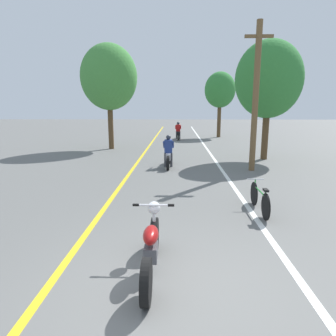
% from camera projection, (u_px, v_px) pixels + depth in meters
% --- Properties ---
extents(ground_plane, '(120.00, 120.00, 0.00)m').
position_uv_depth(ground_plane, '(163.00, 290.00, 4.33)').
color(ground_plane, '#60605E').
extents(lane_stripe_center, '(0.14, 48.00, 0.01)m').
position_uv_depth(lane_stripe_center, '(143.00, 155.00, 16.56)').
color(lane_stripe_center, yellow).
rests_on(lane_stripe_center, ground).
extents(lane_stripe_edge, '(0.14, 48.00, 0.01)m').
position_uv_depth(lane_stripe_edge, '(211.00, 155.00, 16.45)').
color(lane_stripe_edge, white).
rests_on(lane_stripe_edge, ground).
extents(utility_pole, '(1.10, 0.24, 5.87)m').
position_uv_depth(utility_pole, '(256.00, 96.00, 11.93)').
color(utility_pole, brown).
rests_on(utility_pole, ground).
extents(roadside_tree_right_near, '(3.23, 2.90, 5.76)m').
position_uv_depth(roadside_tree_right_near, '(269.00, 80.00, 14.42)').
color(roadside_tree_right_near, '#513A23').
rests_on(roadside_tree_right_near, ground).
extents(roadside_tree_right_far, '(2.61, 2.35, 5.53)m').
position_uv_depth(roadside_tree_right_far, '(220.00, 90.00, 25.47)').
color(roadside_tree_right_far, '#513A23').
rests_on(roadside_tree_right_far, ground).
extents(roadside_tree_left, '(3.42, 3.08, 6.34)m').
position_uv_depth(roadside_tree_left, '(109.00, 77.00, 18.08)').
color(roadside_tree_left, '#513A23').
rests_on(roadside_tree_left, ground).
extents(motorcycle_foreground, '(0.71, 2.13, 0.99)m').
position_uv_depth(motorcycle_foreground, '(151.00, 246.00, 4.74)').
color(motorcycle_foreground, black).
rests_on(motorcycle_foreground, ground).
extents(motorcycle_rider_lead, '(0.50, 2.03, 1.41)m').
position_uv_depth(motorcycle_rider_lead, '(168.00, 155.00, 13.17)').
color(motorcycle_rider_lead, black).
rests_on(motorcycle_rider_lead, ground).
extents(motorcycle_rider_far, '(0.50, 2.18, 1.42)m').
position_uv_depth(motorcycle_rider_far, '(178.00, 133.00, 24.32)').
color(motorcycle_rider_far, black).
rests_on(motorcycle_rider_far, ground).
extents(bicycle_parked, '(0.44, 1.72, 0.75)m').
position_uv_depth(bicycle_parked, '(260.00, 199.00, 7.49)').
color(bicycle_parked, black).
rests_on(bicycle_parked, ground).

